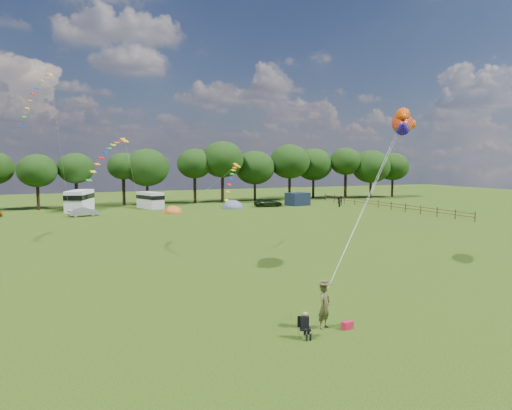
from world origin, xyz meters
name	(u,v)px	position (x,y,z in m)	size (l,w,h in m)	color
ground_plane	(312,286)	(0.00, 0.00, 0.00)	(180.00, 180.00, 0.00)	black
tree_line	(170,165)	(5.30, 54.99, 6.35)	(102.98, 10.98, 10.27)	black
fence	(385,204)	(32.00, 34.50, 0.70)	(0.12, 33.12, 1.20)	#472D19
car_b	(83,212)	(-9.12, 42.29, 0.61)	(1.30, 3.47, 1.23)	gray
car_d	(268,203)	(18.04, 44.75, 0.61)	(2.01, 4.44, 1.21)	black
campervan_b	(80,200)	(-9.03, 49.37, 1.57)	(4.52, 6.47, 2.92)	white
campervan_c	(150,200)	(0.87, 49.33, 1.29)	(3.40, 5.31, 2.41)	silver
tent_orange	(173,213)	(2.32, 41.44, 0.02)	(2.57, 2.81, 2.01)	#C15E1D
tent_greyblue	(233,208)	(12.17, 44.67, 0.02)	(3.24, 3.55, 2.41)	slate
awning_navy	(297,199)	(23.17, 44.85, 1.00)	(3.20, 2.60, 2.00)	#151F32
kite_flyer	(325,306)	(-3.06, -6.42, 0.97)	(0.70, 0.46, 1.93)	brown
camp_chair	(305,322)	(-4.43, -7.15, 0.66)	(0.58, 0.60, 1.10)	#99999E
kite_bag	(347,325)	(-2.21, -6.91, 0.16)	(0.45, 0.30, 0.32)	red
fish_kite	(402,122)	(7.70, 1.84, 9.64)	(3.33, 3.87, 2.18)	#B92C0E
streamer_kite_a	(39,90)	(-13.86, 27.84, 13.81)	(3.29, 5.56, 5.75)	gold
streamer_kite_b	(111,152)	(-8.13, 22.09, 7.94)	(4.38, 4.78, 3.84)	gold
streamer_kite_c	(233,175)	(0.11, 12.84, 6.00)	(3.16, 4.95, 2.80)	#D4B100
walker_a	(338,202)	(27.61, 39.97, 0.74)	(0.71, 0.44, 1.47)	black
walker_b	(341,200)	(29.70, 42.49, 0.74)	(0.95, 0.44, 1.47)	black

